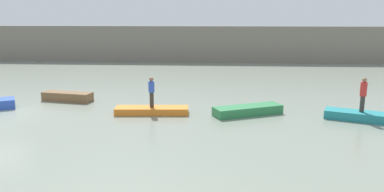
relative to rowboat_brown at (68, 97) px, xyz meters
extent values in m
plane|color=gray|center=(-2.30, -3.33, -0.27)|extent=(120.00, 120.00, 0.00)
cube|color=gray|center=(-2.30, 19.69, 1.66)|extent=(80.00, 1.20, 3.86)
cube|color=brown|center=(0.00, 0.00, 0.00)|extent=(3.18, 1.46, 0.54)
cube|color=orange|center=(5.64, -2.72, -0.09)|extent=(3.93, 1.28, 0.36)
cube|color=#2D7F47|center=(10.73, -2.57, -0.04)|extent=(3.81, 2.50, 0.47)
cube|color=teal|center=(16.29, -3.34, -0.06)|extent=(3.59, 2.28, 0.43)
cylinder|color=#38332D|center=(16.29, -3.34, 0.57)|extent=(0.22, 0.22, 0.81)
cylinder|color=red|center=(16.29, -3.34, 1.32)|extent=(0.32, 0.32, 0.69)
sphere|color=#936B4C|center=(16.29, -3.34, 1.78)|extent=(0.23, 0.23, 0.23)
cylinder|color=#38332D|center=(5.64, -2.72, 0.50)|extent=(0.22, 0.22, 0.81)
cylinder|color=blue|center=(5.64, -2.72, 1.19)|extent=(0.32, 0.32, 0.57)
sphere|color=#936B4C|center=(5.64, -2.72, 1.59)|extent=(0.23, 0.23, 0.23)
camera|label=1|loc=(9.04, -22.50, 5.01)|focal=36.21mm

